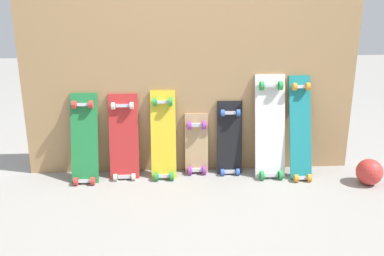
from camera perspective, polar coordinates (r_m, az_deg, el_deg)
The scene contains 10 objects.
ground_plane at distance 3.66m, azimuth -0.07°, elevation -5.66°, with size 12.00×12.00×0.00m, color gray.
plywood_wall_panel at distance 3.47m, azimuth -0.14°, elevation 8.38°, with size 2.62×0.04×1.78m, color tan.
skateboard_green at distance 3.53m, azimuth -13.69°, elevation -1.86°, with size 0.21×0.28×0.74m.
skateboard_red at distance 3.52m, azimuth -8.76°, elevation -1.68°, with size 0.23×0.21×0.73m.
skateboard_yellow at distance 3.49m, azimuth -3.71°, elevation -1.42°, with size 0.20×0.24×0.75m.
skateboard_natural at distance 3.58m, azimuth 0.60°, elevation -2.50°, with size 0.19×0.14×0.55m.
skateboard_black at distance 3.58m, azimuth 4.87°, elevation -1.81°, with size 0.20×0.16×0.66m.
skateboard_white at distance 3.55m, azimuth 10.03°, elevation -0.33°, with size 0.24×0.27×0.86m.
skateboard_teal at distance 3.59m, azimuth 13.80°, elevation -0.55°, with size 0.17×0.32×0.86m.
rubber_ball at distance 3.67m, azimuth 21.88°, elevation -5.27°, with size 0.20×0.20×0.20m, color red.
Camera 1 is at (-0.20, -3.34, 1.48)m, focal length 41.42 mm.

